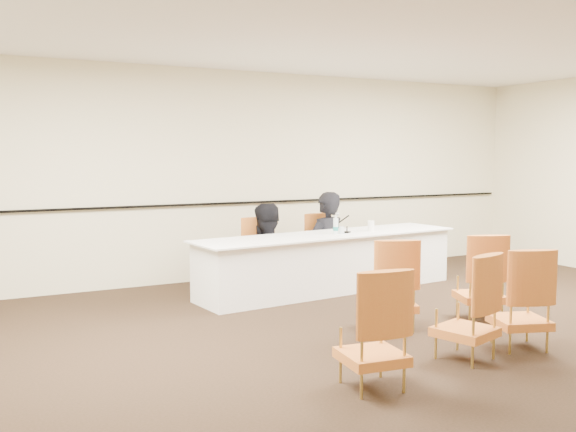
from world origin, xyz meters
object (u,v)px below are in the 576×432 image
object	(u,v)px
drinking_glass	(342,230)
aud_chair_back_mid	(466,306)
panelist_second_chair	(264,254)
panel_table	(329,262)
aud_chair_back_left	(372,328)
microphone	(347,223)
panelist_main_chair	(326,248)
panelist_second	(264,266)
panelist_main	(326,255)
aud_chair_front_right	(480,276)
water_bottle	(336,225)
aud_chair_front_mid	(392,284)
aud_chair_back_right	(520,298)
coffee_cup	(371,226)

from	to	relation	value
drinking_glass	aud_chair_back_mid	distance (m)	3.03
panelist_second_chair	panel_table	bearing A→B (deg)	-40.30
aud_chair_back_left	aud_chair_back_mid	xyz separation A→B (m)	(1.14, 0.20, 0.00)
microphone	drinking_glass	bearing A→B (deg)	172.39
panelist_main_chair	panelist_second	bearing A→B (deg)	180.00
panelist_main	aud_chair_front_right	xyz separation A→B (m)	(0.37, -2.63, 0.11)
panel_table	water_bottle	distance (m)	0.51
drinking_glass	aud_chair_back_left	size ratio (longest dim) A/B	0.11
aud_chair_front_mid	aud_chair_front_right	world-z (taller)	same
panelist_main_chair	water_bottle	distance (m)	0.77
aud_chair_back_left	panelist_second_chair	bearing A→B (deg)	84.01
drinking_glass	aud_chair_front_right	bearing A→B (deg)	-75.08
panel_table	aud_chair_back_left	distance (m)	3.58
panelist_main_chair	aud_chair_back_mid	size ratio (longest dim) A/B	1.00
panelist_second	drinking_glass	xyz separation A→B (m)	(0.87, -0.56, 0.50)
drinking_glass	panelist_second_chair	bearing A→B (deg)	147.40
aud_chair_back_mid	water_bottle	bearing A→B (deg)	63.63
panelist_second	microphone	xyz separation A→B (m)	(0.98, -0.51, 0.59)
panelist_main	water_bottle	world-z (taller)	panelist_main
water_bottle	aud_chair_back_right	xyz separation A→B (m)	(0.16, -2.98, -0.40)
panelist_main	panelist_main_chair	distance (m)	0.11
water_bottle	aud_chair_back_left	distance (m)	3.62
water_bottle	drinking_glass	distance (m)	0.10
aud_chair_front_right	aud_chair_back_left	xyz separation A→B (m)	(-2.26, -1.17, 0.00)
aud_chair_back_left	microphone	bearing A→B (deg)	67.09
panelist_main_chair	drinking_glass	world-z (taller)	panelist_main_chair
panelist_second	aud_chair_front_mid	world-z (taller)	panelist_second
drinking_glass	aud_chair_back_left	xyz separation A→B (m)	(-1.73, -3.15, -0.33)
panelist_main	aud_chair_back_right	bearing A→B (deg)	74.32
panelist_main	coffee_cup	xyz separation A→B (m)	(0.34, -0.61, 0.46)
aud_chair_back_left	drinking_glass	bearing A→B (deg)	68.26
panelist_main	aud_chair_front_mid	xyz separation A→B (m)	(-0.73, -2.51, 0.11)
panelist_main	aud_chair_back_right	distance (m)	3.60
microphone	aud_chair_back_mid	distance (m)	3.10
panel_table	panelist_second_chair	distance (m)	0.87
panelist_second_chair	water_bottle	bearing A→B (deg)	-38.38
aud_chair_back_left	aud_chair_front_mid	bearing A→B (deg)	55.27
panel_table	aud_chair_back_right	distance (m)	3.01
panelist_second	aud_chair_back_right	xyz separation A→B (m)	(0.96, -3.49, 0.17)
panel_table	panelist_second	bearing A→B (deg)	139.70
microphone	aud_chair_back_right	distance (m)	3.01
panel_table	aud_chair_back_mid	world-z (taller)	aud_chair_back_mid
panelist_second	aud_chair_back_right	world-z (taller)	panelist_second
coffee_cup	aud_chair_back_right	distance (m)	3.03
panelist_main	aud_chair_front_right	world-z (taller)	panelist_main
panelist_second	coffee_cup	distance (m)	1.55
panelist_main	aud_chair_back_left	world-z (taller)	panelist_main
aud_chair_front_right	panelist_main	bearing A→B (deg)	119.55
panelist_main	panelist_second	bearing A→B (deg)	-8.94
coffee_cup	aud_chair_back_left	world-z (taller)	aud_chair_back_left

